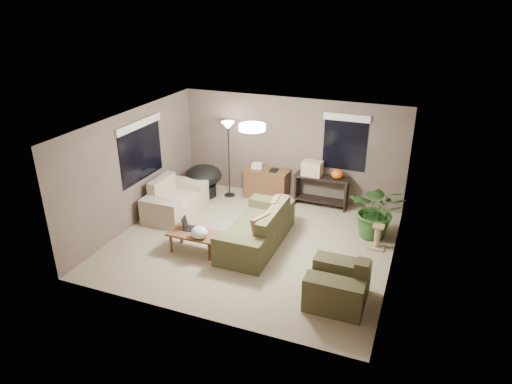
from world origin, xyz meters
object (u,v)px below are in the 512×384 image
at_px(armchair, 338,286).
at_px(papasan_chair, 204,178).
at_px(houseplant, 377,216).
at_px(console_table, 321,189).
at_px(loveseat, 174,202).
at_px(desk, 267,183).
at_px(cat_scratching_post, 377,238).
at_px(floor_lamp, 228,135).
at_px(main_sofa, 258,231).
at_px(coffee_table, 194,235).

xyz_separation_m(armchair, papasan_chair, (-4.04, 3.02, 0.17)).
bearing_deg(houseplant, armchair, -96.12).
relative_size(console_table, houseplant, 1.06).
bearing_deg(loveseat, armchair, -23.91).
distance_m(desk, cat_scratching_post, 3.27).
bearing_deg(houseplant, loveseat, -172.54).
height_order(loveseat, papasan_chair, loveseat).
bearing_deg(houseplant, floor_lamp, 167.82).
xyz_separation_m(loveseat, houseplant, (4.48, 0.59, 0.18)).
height_order(console_table, floor_lamp, floor_lamp).
bearing_deg(papasan_chair, desk, 17.28).
relative_size(armchair, houseplant, 0.81).
xyz_separation_m(main_sofa, desk, (-0.64, 2.22, 0.08)).
relative_size(loveseat, armchair, 1.60).
xyz_separation_m(papasan_chair, cat_scratching_post, (4.41, -1.02, -0.25)).
distance_m(main_sofa, floor_lamp, 2.84).
xyz_separation_m(main_sofa, loveseat, (-2.31, 0.60, 0.00)).
bearing_deg(papasan_chair, main_sofa, -39.37).
height_order(desk, houseplant, houseplant).
xyz_separation_m(main_sofa, papasan_chair, (-2.14, 1.76, 0.17)).
height_order(coffee_table, floor_lamp, floor_lamp).
relative_size(main_sofa, armchair, 2.20).
height_order(coffee_table, console_table, console_table).
height_order(desk, floor_lamp, floor_lamp).
relative_size(loveseat, desk, 1.45).
bearing_deg(loveseat, houseplant, 7.46).
xyz_separation_m(floor_lamp, cat_scratching_post, (3.81, -1.25, -1.38)).
distance_m(loveseat, papasan_chair, 1.18).
height_order(floor_lamp, cat_scratching_post, floor_lamp).
xyz_separation_m(console_table, floor_lamp, (-2.28, -0.27, 1.16)).
bearing_deg(console_table, desk, -178.64).
distance_m(coffee_table, houseplant, 3.76).
distance_m(armchair, papasan_chair, 5.05).
bearing_deg(coffee_table, cat_scratching_post, 23.52).
xyz_separation_m(papasan_chair, floor_lamp, (0.59, 0.23, 1.13)).
relative_size(desk, houseplant, 0.89).
xyz_separation_m(loveseat, desk, (1.67, 1.62, 0.08)).
bearing_deg(main_sofa, cat_scratching_post, 17.96).
bearing_deg(console_table, cat_scratching_post, -44.80).
bearing_deg(floor_lamp, papasan_chair, -158.53).
relative_size(armchair, coffee_table, 1.00).
relative_size(desk, floor_lamp, 0.58).
bearing_deg(console_table, floor_lamp, -173.35).
xyz_separation_m(loveseat, papasan_chair, (0.17, 1.15, 0.17)).
relative_size(main_sofa, desk, 2.00).
bearing_deg(loveseat, papasan_chair, 81.68).
relative_size(armchair, papasan_chair, 0.97).
distance_m(main_sofa, houseplant, 2.48).
xyz_separation_m(coffee_table, houseplant, (3.24, 1.91, 0.12)).
bearing_deg(console_table, papasan_chair, -170.15).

